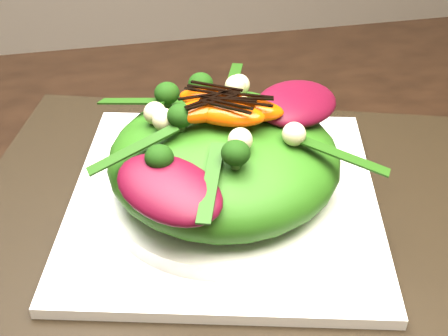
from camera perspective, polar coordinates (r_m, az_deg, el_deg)
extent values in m
cube|color=black|center=(0.52, -17.68, -13.37)|extent=(1.60, 0.90, 0.75)
cube|color=black|center=(0.56, 0.00, -3.57)|extent=(0.56, 0.48, 0.00)
cube|color=white|center=(0.55, 0.00, -3.00)|extent=(0.34, 0.34, 0.01)
cylinder|color=white|center=(0.55, 0.00, -1.93)|extent=(0.28, 0.28, 0.02)
ellipsoid|color=#2A5E11|center=(0.52, 0.00, 0.93)|extent=(0.26, 0.26, 0.08)
ellipsoid|color=#450716|center=(0.54, 6.96, 6.14)|extent=(0.11, 0.10, 0.02)
ellipsoid|color=#D23A03|center=(0.51, -1.62, 6.17)|extent=(0.07, 0.03, 0.02)
sphere|color=black|center=(0.51, -8.46, 4.80)|extent=(0.03, 0.03, 0.03)
sphere|color=#C8BD8D|center=(0.48, 3.23, 3.26)|extent=(0.03, 0.03, 0.02)
cube|color=black|center=(0.51, -1.63, 7.07)|extent=(0.05, 0.01, 0.00)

